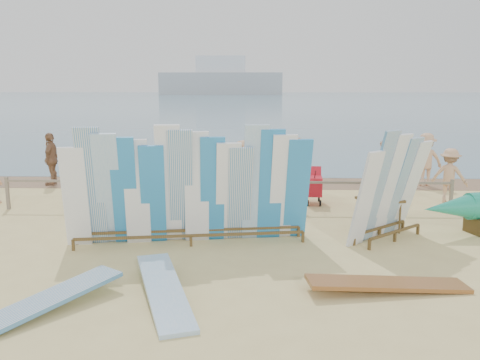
{
  "coord_description": "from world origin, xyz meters",
  "views": [
    {
      "loc": [
        0.76,
        -10.37,
        3.35
      ],
      "look_at": [
        0.39,
        2.09,
        1.02
      ],
      "focal_mm": 38.0,
      "sensor_mm": 36.0,
      "label": 1
    }
  ],
  "objects_px": {
    "vendor_table": "(379,214)",
    "main_surfboard_rack": "(190,191)",
    "beachgoer_extra_0": "(450,176)",
    "beachgoer_6": "(243,167)",
    "beachgoer_3": "(168,160)",
    "beachgoer_7": "(296,162)",
    "beachgoer_1": "(97,169)",
    "flat_board_e": "(40,313)",
    "stroller": "(314,189)",
    "beachgoer_extra_1": "(51,159)",
    "flat_board_a": "(164,298)",
    "flat_board_c": "(388,291)",
    "beachgoer_9": "(426,160)",
    "beachgoer_4": "(200,172)",
    "beach_chair_right": "(243,194)",
    "beach_chair_left": "(237,195)",
    "beachgoer_8": "(386,168)",
    "side_surfboard_rack": "(390,190)"
  },
  "relations": [
    {
      "from": "flat_board_e",
      "to": "beachgoer_4",
      "type": "height_order",
      "value": "beachgoer_4"
    },
    {
      "from": "flat_board_c",
      "to": "beachgoer_extra_1",
      "type": "xyz_separation_m",
      "value": [
        -9.12,
        8.84,
        0.9
      ]
    },
    {
      "from": "flat_board_a",
      "to": "beach_chair_right",
      "type": "bearing_deg",
      "value": 61.87
    },
    {
      "from": "beach_chair_left",
      "to": "beachgoer_1",
      "type": "height_order",
      "value": "beachgoer_1"
    },
    {
      "from": "beachgoer_4",
      "to": "beachgoer_8",
      "type": "relative_size",
      "value": 0.93
    },
    {
      "from": "vendor_table",
      "to": "beachgoer_4",
      "type": "height_order",
      "value": "beachgoer_4"
    },
    {
      "from": "beachgoer_4",
      "to": "beach_chair_right",
      "type": "bearing_deg",
      "value": 125.94
    },
    {
      "from": "flat_board_e",
      "to": "beachgoer_6",
      "type": "bearing_deg",
      "value": 107.86
    },
    {
      "from": "flat_board_c",
      "to": "beachgoer_3",
      "type": "relative_size",
      "value": 1.52
    },
    {
      "from": "flat_board_e",
      "to": "beachgoer_9",
      "type": "relative_size",
      "value": 1.51
    },
    {
      "from": "vendor_table",
      "to": "beach_chair_left",
      "type": "xyz_separation_m",
      "value": [
        -3.39,
        2.74,
        -0.16
      ]
    },
    {
      "from": "stroller",
      "to": "main_surfboard_rack",
      "type": "bearing_deg",
      "value": -125.48
    },
    {
      "from": "beachgoer_extra_1",
      "to": "flat_board_a",
      "type": "bearing_deg",
      "value": 28.0
    },
    {
      "from": "main_surfboard_rack",
      "to": "stroller",
      "type": "xyz_separation_m",
      "value": [
        3.06,
        3.83,
        -0.74
      ]
    },
    {
      "from": "beachgoer_4",
      "to": "beachgoer_6",
      "type": "distance_m",
      "value": 1.41
    },
    {
      "from": "beachgoer_6",
      "to": "beachgoer_8",
      "type": "bearing_deg",
      "value": 42.18
    },
    {
      "from": "stroller",
      "to": "beachgoer_1",
      "type": "relative_size",
      "value": 0.64
    },
    {
      "from": "beachgoer_7",
      "to": "beachgoer_1",
      "type": "height_order",
      "value": "beachgoer_1"
    },
    {
      "from": "beach_chair_left",
      "to": "beachgoer_4",
      "type": "height_order",
      "value": "beachgoer_4"
    },
    {
      "from": "beachgoer_4",
      "to": "beachgoer_6",
      "type": "xyz_separation_m",
      "value": [
        1.28,
        0.6,
        0.05
      ]
    },
    {
      "from": "flat_board_c",
      "to": "beachgoer_4",
      "type": "distance_m",
      "value": 7.96
    },
    {
      "from": "stroller",
      "to": "beachgoer_extra_0",
      "type": "xyz_separation_m",
      "value": [
        3.93,
        0.28,
        0.37
      ]
    },
    {
      "from": "flat_board_e",
      "to": "beachgoer_7",
      "type": "relative_size",
      "value": 1.65
    },
    {
      "from": "main_surfboard_rack",
      "to": "beachgoer_3",
      "type": "relative_size",
      "value": 2.93
    },
    {
      "from": "flat_board_e",
      "to": "beachgoer_8",
      "type": "bearing_deg",
      "value": 85.62
    },
    {
      "from": "beach_chair_right",
      "to": "beachgoer_1",
      "type": "distance_m",
      "value": 4.62
    },
    {
      "from": "beachgoer_9",
      "to": "flat_board_a",
      "type": "bearing_deg",
      "value": 48.61
    },
    {
      "from": "beachgoer_extra_0",
      "to": "beachgoer_1",
      "type": "relative_size",
      "value": 0.96
    },
    {
      "from": "vendor_table",
      "to": "main_surfboard_rack",
      "type": "bearing_deg",
      "value": -178.75
    },
    {
      "from": "beachgoer_6",
      "to": "flat_board_c",
      "type": "bearing_deg",
      "value": -27.27
    },
    {
      "from": "flat_board_e",
      "to": "beach_chair_right",
      "type": "xyz_separation_m",
      "value": [
        2.84,
        7.3,
        0.27
      ]
    },
    {
      "from": "beachgoer_9",
      "to": "beachgoer_7",
      "type": "relative_size",
      "value": 1.1
    },
    {
      "from": "beachgoer_extra_1",
      "to": "beachgoer_7",
      "type": "bearing_deg",
      "value": 88.21
    },
    {
      "from": "flat_board_a",
      "to": "beach_chair_right",
      "type": "distance_m",
      "value": 6.8
    },
    {
      "from": "beachgoer_3",
      "to": "stroller",
      "type": "bearing_deg",
      "value": 100.31
    },
    {
      "from": "side_surfboard_rack",
      "to": "beachgoer_9",
      "type": "bearing_deg",
      "value": 24.79
    },
    {
      "from": "flat_board_c",
      "to": "beachgoer_extra_0",
      "type": "relative_size",
      "value": 1.71
    },
    {
      "from": "beachgoer_3",
      "to": "beachgoer_7",
      "type": "bearing_deg",
      "value": 131.27
    },
    {
      "from": "beach_chair_left",
      "to": "beachgoer_4",
      "type": "xyz_separation_m",
      "value": [
        -1.15,
        0.67,
        0.54
      ]
    },
    {
      "from": "beach_chair_left",
      "to": "side_surfboard_rack",
      "type": "bearing_deg",
      "value": -38.92
    },
    {
      "from": "beachgoer_9",
      "to": "beachgoer_3",
      "type": "height_order",
      "value": "beachgoer_9"
    },
    {
      "from": "beachgoer_6",
      "to": "beachgoer_7",
      "type": "relative_size",
      "value": 1.04
    },
    {
      "from": "beachgoer_1",
      "to": "beachgoer_extra_0",
      "type": "bearing_deg",
      "value": 162.86
    },
    {
      "from": "main_surfboard_rack",
      "to": "vendor_table",
      "type": "relative_size",
      "value": 4.12
    },
    {
      "from": "flat_board_c",
      "to": "beachgoer_4",
      "type": "bearing_deg",
      "value": 22.02
    },
    {
      "from": "vendor_table",
      "to": "flat_board_e",
      "type": "height_order",
      "value": "vendor_table"
    },
    {
      "from": "main_surfboard_rack",
      "to": "vendor_table",
      "type": "distance_m",
      "value": 4.45
    },
    {
      "from": "flat_board_c",
      "to": "beachgoer_extra_1",
      "type": "distance_m",
      "value": 12.73
    },
    {
      "from": "beachgoer_extra_0",
      "to": "beachgoer_6",
      "type": "xyz_separation_m",
      "value": [
        -5.99,
        0.93,
        0.06
      ]
    },
    {
      "from": "beachgoer_extra_0",
      "to": "beachgoer_3",
      "type": "bearing_deg",
      "value": 16.34
    }
  ]
}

